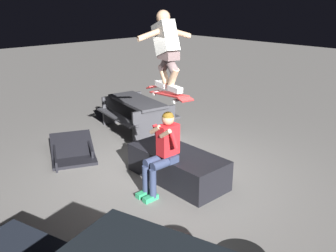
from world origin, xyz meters
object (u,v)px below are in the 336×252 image
object	(u,v)px
person_sitting_on_ledge	(163,149)
picnic_table_back	(137,110)
kicker_ramp	(73,152)
skater_airborne	(166,47)
skateboard	(168,94)
ledge_box_main	(177,166)

from	to	relation	value
person_sitting_on_ledge	picnic_table_back	size ratio (longest dim) A/B	0.72
kicker_ramp	picnic_table_back	distance (m)	2.01
person_sitting_on_ledge	kicker_ramp	xyz separation A→B (m)	(2.33, 0.35, -0.69)
person_sitting_on_ledge	kicker_ramp	distance (m)	2.46
person_sitting_on_ledge	skater_airborne	distance (m)	1.60
skateboard	kicker_ramp	distance (m)	2.95
person_sitting_on_ledge	skateboard	size ratio (longest dim) A/B	1.30
picnic_table_back	person_sitting_on_ledge	bearing A→B (deg)	149.06
person_sitting_on_ledge	picnic_table_back	xyz separation A→B (m)	(2.65, -1.59, -0.26)
skateboard	kicker_ramp	xyz separation A→B (m)	(2.44, 0.36, -1.61)
ledge_box_main	skater_airborne	xyz separation A→B (m)	(-0.20, 0.44, 2.10)
ledge_box_main	person_sitting_on_ledge	world-z (taller)	person_sitting_on_ledge
person_sitting_on_ledge	skater_airborne	bearing A→B (deg)	-159.71
ledge_box_main	picnic_table_back	size ratio (longest dim) A/B	0.95
ledge_box_main	kicker_ramp	bearing A→B (deg)	20.44
ledge_box_main	skateboard	size ratio (longest dim) A/B	1.73
ledge_box_main	kicker_ramp	world-z (taller)	ledge_box_main
person_sitting_on_ledge	kicker_ramp	bearing A→B (deg)	8.57
ledge_box_main	picnic_table_back	xyz separation A→B (m)	(2.51, -1.12, 0.24)
ledge_box_main	skater_airborne	distance (m)	2.16
person_sitting_on_ledge	skateboard	xyz separation A→B (m)	(-0.12, -0.01, 0.91)
skateboard	picnic_table_back	bearing A→B (deg)	-29.70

